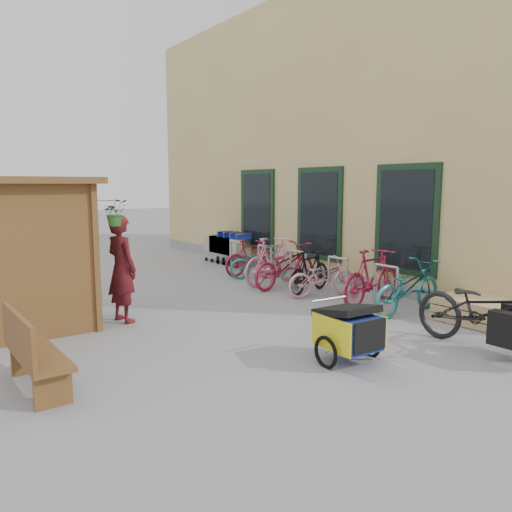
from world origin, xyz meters
TOP-DOWN VIEW (x-y plane):
  - ground at (0.00, 0.00)m, footprint 80.00×80.00m
  - building at (6.49, 4.50)m, footprint 6.07×13.00m
  - kiosk at (-3.28, 2.47)m, footprint 2.49×1.65m
  - bike_rack at (2.30, 2.40)m, footprint 0.05×5.35m
  - pallet_stack at (3.00, -1.40)m, footprint 1.00×1.20m
  - bench at (-3.67, 0.03)m, footprint 0.45×1.44m
  - shopping_carts at (3.00, 6.36)m, footprint 0.53×1.80m
  - child_trailer at (-0.16, -1.42)m, footprint 0.83×1.37m
  - cargo_bike at (1.68, -2.25)m, footprint 0.77×2.13m
  - person_kiosk at (-1.77, 2.18)m, footprint 0.56×0.73m
  - bike_0 at (2.50, -0.33)m, footprint 1.84×0.72m
  - bike_1 at (2.49, 0.48)m, footprint 1.87×0.76m
  - bike_2 at (2.26, 1.60)m, footprint 1.63×0.89m
  - bike_3 at (2.27, 1.99)m, footprint 1.58×0.83m
  - bike_4 at (2.21, 2.74)m, footprint 1.98×0.93m
  - bike_5 at (2.20, 3.19)m, footprint 1.90×0.88m
  - bike_6 at (2.43, 3.97)m, footprint 1.61×1.00m
  - bike_7 at (2.47, 4.42)m, footprint 1.53×0.45m

SIDE VIEW (x-z plane):
  - ground at x=0.00m, z-range 0.00..0.00m
  - pallet_stack at x=3.00m, z-range 0.01..0.41m
  - bike_6 at x=2.43m, z-range 0.00..0.80m
  - bike_2 at x=2.26m, z-range 0.00..0.81m
  - child_trailer at x=-0.16m, z-range 0.04..0.84m
  - bike_7 at x=2.47m, z-range 0.00..0.91m
  - bike_3 at x=2.27m, z-range 0.00..0.91m
  - bench at x=-3.67m, z-range 0.01..0.92m
  - bike_0 at x=2.50m, z-range 0.00..0.95m
  - bike_4 at x=2.21m, z-range 0.00..1.00m
  - bike_rack at x=2.30m, z-range 0.08..0.95m
  - bike_1 at x=2.49m, z-range 0.00..1.09m
  - cargo_bike at x=1.68m, z-range -0.01..1.11m
  - bike_5 at x=2.20m, z-range 0.00..1.10m
  - shopping_carts at x=3.00m, z-range 0.08..1.04m
  - person_kiosk at x=-1.77m, z-range 0.00..1.80m
  - kiosk at x=-3.28m, z-range 0.35..2.75m
  - building at x=6.49m, z-range -0.01..6.99m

